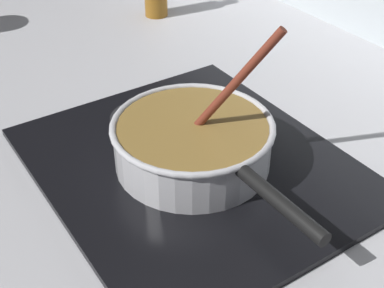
{
  "coord_description": "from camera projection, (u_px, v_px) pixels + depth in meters",
  "views": [
    {
      "loc": [
        0.61,
        -0.27,
        0.57
      ],
      "look_at": [
        -0.0,
        0.13,
        0.05
      ],
      "focal_mm": 50.35,
      "sensor_mm": 36.0,
      "label": 1
    }
  ],
  "objects": [
    {
      "name": "ground",
      "position": [
        127.0,
        205.0,
        0.88
      ],
      "size": [
        2.4,
        1.6,
        0.04
      ],
      "primitive_type": "cube",
      "color": "#B7B7BC"
    },
    {
      "name": "hob_plate",
      "position": [
        192.0,
        165.0,
        0.92
      ],
      "size": [
        0.56,
        0.48,
        0.01
      ],
      "primitive_type": "cube",
      "color": "black",
      "rests_on": "ground"
    },
    {
      "name": "burner_ring",
      "position": [
        192.0,
        160.0,
        0.92
      ],
      "size": [
        0.21,
        0.21,
        0.01
      ],
      "primitive_type": "torus",
      "color": "#592D0C",
      "rests_on": "hob_plate"
    },
    {
      "name": "spare_burner",
      "position": [
        145.0,
        118.0,
        1.03
      ],
      "size": [
        0.13,
        0.13,
        0.01
      ],
      "primitive_type": "cylinder",
      "color": "#262628",
      "rests_on": "hob_plate"
    },
    {
      "name": "cooking_pan",
      "position": [
        193.0,
        142.0,
        0.89
      ],
      "size": [
        0.44,
        0.27,
        0.25
      ],
      "color": "silver",
      "rests_on": "hob_plate"
    }
  ]
}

